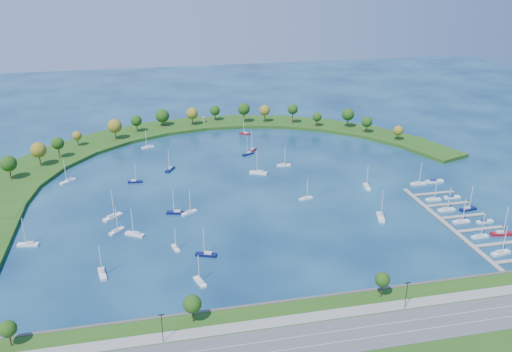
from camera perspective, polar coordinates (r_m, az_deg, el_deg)
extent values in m
plane|color=#081F46|center=(277.32, -0.79, -1.23)|extent=(700.00, 700.00, 0.00)
cube|color=#255115|center=(173.76, 7.76, -17.00)|extent=(420.00, 42.00, 1.60)
cube|color=#474442|center=(189.83, 5.55, -13.03)|extent=(420.00, 1.20, 1.80)
cube|color=#515154|center=(173.22, 7.78, -16.78)|extent=(420.00, 16.00, 0.12)
cube|color=gray|center=(181.36, 6.58, -14.68)|extent=(420.00, 5.00, 0.12)
cube|color=silver|center=(171.37, 8.07, -17.26)|extent=(420.00, 0.15, 0.02)
cube|color=silver|center=(175.00, 7.49, -16.26)|extent=(420.00, 0.15, 0.02)
cylinder|color=#382314|center=(183.15, -24.80, -15.55)|extent=(0.56, 0.56, 4.90)
sphere|color=#1B4210|center=(181.16, -24.98, -14.67)|extent=(5.20, 5.20, 5.20)
cylinder|color=#382314|center=(177.78, -6.76, -14.51)|extent=(0.56, 0.56, 5.25)
sphere|color=#1B4210|center=(175.53, -6.82, -13.51)|extent=(6.00, 6.00, 6.00)
cylinder|color=#382314|center=(192.66, 13.26, -11.74)|extent=(0.56, 0.56, 5.60)
sphere|color=#1B4210|center=(190.58, 13.36, -10.78)|extent=(5.20, 5.20, 5.20)
cylinder|color=black|center=(169.66, -9.99, -15.76)|extent=(0.24, 0.24, 10.00)
cylinder|color=black|center=(187.66, 15.77, -12.22)|extent=(0.24, 0.24, 10.00)
cube|color=#255115|center=(314.73, -23.98, -0.12)|extent=(50.23, 54.30, 2.00)
cube|color=#255115|center=(336.88, -20.73, 1.78)|extent=(54.07, 56.09, 2.00)
cube|color=#255115|center=(355.60, -16.97, 3.29)|extent=(55.20, 54.07, 2.00)
cube|color=#255115|center=(370.41, -12.86, 4.45)|extent=(53.65, 48.47, 2.00)
cube|color=#255115|center=(380.94, -8.50, 5.26)|extent=(49.62, 39.75, 2.00)
cube|color=#255115|center=(386.95, -4.00, 5.71)|extent=(44.32, 29.96, 2.00)
cube|color=#255115|center=(388.31, 0.57, 5.83)|extent=(49.49, 38.05, 2.00)
cube|color=#255115|center=(384.99, 5.13, 5.59)|extent=(51.13, 44.12, 2.00)
cube|color=#255115|center=(377.06, 9.59, 5.01)|extent=(49.19, 47.96, 2.00)
cube|color=#255115|center=(364.70, 13.86, 4.08)|extent=(43.90, 49.49, 2.00)
cube|color=#255115|center=(348.20, 17.84, 2.80)|extent=(35.67, 48.74, 2.00)
cylinder|color=#382314|center=(309.50, -24.79, 0.30)|extent=(0.56, 0.56, 7.22)
sphere|color=#1B4210|center=(307.75, -24.95, 1.22)|extent=(8.52, 8.52, 8.52)
cylinder|color=#382314|center=(322.69, -22.10, 1.64)|extent=(0.56, 0.56, 7.90)
sphere|color=brown|center=(320.90, -22.25, 2.60)|extent=(8.80, 8.80, 8.80)
cylinder|color=#382314|center=(332.15, -20.31, 2.44)|extent=(0.56, 0.56, 7.65)
sphere|color=#1B4210|center=(330.53, -20.43, 3.30)|extent=(7.26, 7.26, 7.26)
cylinder|color=#382314|center=(350.57, -18.51, 3.50)|extent=(0.56, 0.56, 5.59)
sphere|color=brown|center=(349.40, -18.59, 4.11)|extent=(5.88, 5.88, 5.88)
cylinder|color=#382314|center=(356.37, -14.79, 4.36)|extent=(0.56, 0.56, 7.26)
sphere|color=brown|center=(354.82, -14.87, 5.19)|extent=(8.99, 8.99, 8.99)
cylinder|color=#382314|center=(369.14, -12.62, 5.09)|extent=(0.56, 0.56, 6.39)
sphere|color=#1B4210|center=(367.85, -12.68, 5.79)|extent=(7.42, 7.42, 7.42)
cylinder|color=#382314|center=(379.99, -9.93, 5.70)|extent=(0.56, 0.56, 5.33)
sphere|color=#1B4210|center=(378.75, -9.98, 6.36)|extent=(9.48, 9.48, 9.48)
cylinder|color=#382314|center=(378.48, -6.82, 5.92)|extent=(0.56, 0.56, 6.75)
sphere|color=brown|center=(377.13, -6.85, 6.65)|extent=(8.15, 8.15, 8.15)
cylinder|color=#382314|center=(388.16, -4.39, 6.37)|extent=(0.56, 0.56, 5.96)
sphere|color=#1B4210|center=(386.99, -4.41, 7.00)|extent=(7.18, 7.18, 7.18)
cylinder|color=#382314|center=(381.61, -1.30, 6.33)|extent=(0.56, 0.56, 8.29)
sphere|color=#1B4210|center=(380.06, -1.31, 7.18)|extent=(8.51, 8.51, 8.51)
cylinder|color=#382314|center=(382.88, 0.94, 6.30)|extent=(0.56, 0.56, 7.22)
sphere|color=brown|center=(381.51, 0.94, 7.04)|extent=(7.58, 7.58, 7.58)
cylinder|color=#382314|center=(379.91, 3.93, 6.27)|extent=(0.56, 0.56, 9.03)
sphere|color=#1B4210|center=(378.33, 3.95, 7.14)|extent=(7.23, 7.23, 7.23)
cylinder|color=#382314|center=(375.48, 6.52, 5.71)|extent=(0.56, 0.56, 5.48)
sphere|color=#1B4210|center=(374.38, 6.54, 6.29)|extent=(6.35, 6.35, 6.35)
cylinder|color=#382314|center=(375.70, 9.76, 5.70)|extent=(0.56, 0.56, 7.56)
sphere|color=#1B4210|center=(374.22, 9.81, 6.50)|extent=(8.41, 8.41, 8.41)
cylinder|color=#382314|center=(365.87, 11.72, 5.01)|extent=(0.56, 0.56, 6.25)
sphere|color=#1B4210|center=(364.60, 11.77, 5.69)|extent=(7.07, 7.07, 7.07)
cylinder|color=#382314|center=(355.48, 14.89, 4.13)|extent=(0.56, 0.56, 5.20)
sphere|color=brown|center=(354.36, 14.96, 4.72)|extent=(6.40, 6.40, 6.40)
cylinder|color=gray|center=(384.32, -5.64, 5.98)|extent=(2.20, 2.20, 3.63)
cylinder|color=gray|center=(383.78, -5.65, 6.26)|extent=(2.60, 2.60, 0.30)
cube|color=gray|center=(253.00, 19.79, -4.95)|extent=(2.20, 82.00, 0.40)
cube|color=gray|center=(245.31, 24.57, -6.59)|extent=(22.00, 2.00, 0.40)
cube|color=gray|center=(254.58, 22.88, -5.25)|extent=(22.00, 2.00, 0.40)
cylinder|color=#382314|center=(260.64, 24.87, -4.88)|extent=(0.36, 0.36, 1.60)
cube|color=gray|center=(264.18, 21.30, -4.00)|extent=(22.00, 2.00, 0.40)
cylinder|color=#382314|center=(270.02, 23.26, -3.68)|extent=(0.36, 0.36, 1.60)
cube|color=gray|center=(274.08, 19.85, -2.84)|extent=(22.00, 2.00, 0.40)
cylinder|color=#382314|center=(279.72, 21.76, -2.56)|extent=(0.36, 0.36, 1.60)
cube|color=gray|center=(284.25, 18.50, -1.76)|extent=(22.00, 2.00, 0.40)
cylinder|color=#382314|center=(289.69, 20.37, -1.51)|extent=(0.36, 0.36, 1.60)
cube|color=#0A0F44|center=(323.94, -0.87, 2.37)|extent=(8.00, 5.83, 0.95)
cube|color=silver|center=(324.16, -0.77, 2.54)|extent=(3.18, 2.72, 0.67)
cylinder|color=silver|center=(321.63, -0.96, 3.32)|extent=(0.32, 0.32, 10.71)
cube|color=white|center=(251.04, 13.18, -4.32)|extent=(5.41, 10.09, 1.17)
cube|color=silver|center=(251.47, 13.17, -4.02)|extent=(2.80, 3.80, 0.82)
cylinder|color=silver|center=(247.32, 13.34, -2.92)|extent=(0.32, 0.32, 13.11)
cube|color=white|center=(282.70, 11.77, -1.14)|extent=(3.82, 8.62, 1.00)
cube|color=silver|center=(281.63, 11.82, -1.05)|extent=(2.14, 3.17, 0.70)
cylinder|color=silver|center=(280.99, 11.83, 0.06)|extent=(0.32, 0.32, 11.25)
cube|color=white|center=(241.51, -23.20, -6.76)|extent=(8.84, 3.82, 1.03)
cube|color=silver|center=(240.81, -23.04, -6.59)|extent=(3.24, 2.16, 0.72)
cylinder|color=silver|center=(238.98, -23.57, -5.43)|extent=(0.32, 0.32, 11.56)
cube|color=white|center=(250.98, -7.13, -3.91)|extent=(7.86, 6.06, 0.95)
cube|color=silver|center=(250.21, -7.28, -3.80)|extent=(3.16, 2.78, 0.66)
cylinder|color=silver|center=(248.85, -7.08, -2.67)|extent=(0.32, 0.32, 10.65)
cube|color=white|center=(342.52, -11.51, 3.03)|extent=(8.27, 4.83, 0.96)
cube|color=silver|center=(342.52, -11.39, 3.18)|extent=(3.16, 2.43, 0.67)
cylinder|color=silver|center=(340.48, -11.68, 3.94)|extent=(0.32, 0.32, 10.78)
cube|color=white|center=(240.54, -14.65, -5.72)|extent=(6.93, 7.14, 0.93)
cube|color=silver|center=(239.71, -14.80, -5.63)|extent=(2.98, 3.02, 0.65)
cylinder|color=silver|center=(238.37, -14.68, -4.45)|extent=(0.32, 0.32, 10.49)
cube|color=maroon|center=(362.84, -1.22, 4.55)|extent=(7.37, 5.58, 0.88)
cube|color=silver|center=(362.37, -1.11, 4.65)|extent=(2.95, 2.57, 0.62)
cylinder|color=silver|center=(361.44, -1.32, 5.38)|extent=(0.32, 0.32, 9.94)
cube|color=white|center=(222.28, -8.58, -7.66)|extent=(3.37, 6.81, 0.79)
cube|color=silver|center=(222.50, -8.64, -7.44)|extent=(1.80, 2.54, 0.55)
cylinder|color=silver|center=(219.51, -8.61, -6.63)|extent=(0.32, 0.32, 8.85)
cube|color=#0A0F44|center=(251.85, -8.60, -3.89)|extent=(8.69, 4.19, 1.00)
cube|color=silver|center=(251.34, -8.42, -3.72)|extent=(3.23, 2.27, 0.70)
cylinder|color=silver|center=(249.35, -8.83, -2.62)|extent=(0.32, 0.32, 11.30)
cube|color=white|center=(264.81, 5.36, -2.40)|extent=(7.30, 3.77, 0.84)
cube|color=silver|center=(264.16, 5.24, -2.29)|extent=(2.74, 1.98, 0.59)
cylinder|color=silver|center=(263.00, 5.51, -1.35)|extent=(0.32, 0.32, 9.49)
cube|color=#0A0F44|center=(303.27, -9.19, 0.68)|extent=(6.20, 8.69, 1.03)
cube|color=silver|center=(303.68, -9.13, 0.89)|extent=(2.91, 3.44, 0.72)
cylinder|color=silver|center=(300.48, -9.32, 1.75)|extent=(0.32, 0.32, 11.58)
cube|color=white|center=(253.14, -15.06, -4.28)|extent=(9.01, 8.50, 1.16)
cube|color=silver|center=(252.19, -15.25, -4.16)|extent=(3.79, 3.68, 0.81)
cylinder|color=silver|center=(250.59, -15.08, -2.76)|extent=(0.32, 0.32, 13.07)
cube|color=white|center=(235.85, -12.84, -6.11)|extent=(8.52, 6.63, 1.03)
cube|color=silver|center=(235.02, -12.68, -5.96)|extent=(3.43, 3.03, 0.72)
cylinder|color=silver|center=(233.35, -13.11, -4.72)|extent=(0.32, 0.32, 11.58)
cube|color=white|center=(306.18, 2.99, 1.15)|extent=(7.95, 2.41, 0.95)
cube|color=silver|center=(305.72, 2.85, 1.28)|extent=(2.80, 1.62, 0.66)
cylinder|color=silver|center=(304.31, 3.12, 2.17)|extent=(0.32, 0.32, 10.66)
cube|color=maroon|center=(330.20, -0.39, 2.77)|extent=(7.14, 8.19, 1.02)
cube|color=silver|center=(330.64, -0.33, 2.96)|extent=(3.16, 3.38, 0.72)
cylinder|color=silver|center=(327.60, -0.45, 3.77)|extent=(0.32, 0.32, 11.52)
cube|color=white|center=(300.35, -19.48, -0.57)|extent=(8.12, 7.80, 1.06)
cube|color=silver|center=(300.49, -19.37, -0.36)|extent=(3.43, 3.36, 0.74)
cylinder|color=silver|center=(297.69, -19.74, 0.54)|extent=(0.32, 0.32, 11.88)
cube|color=white|center=(199.82, -6.01, -11.21)|extent=(4.45, 8.01, 0.93)
cube|color=silver|center=(198.80, -5.92, -11.13)|extent=(2.28, 3.04, 0.65)
cylinder|color=silver|center=(197.26, -6.15, -9.75)|extent=(0.32, 0.32, 10.43)
cube|color=#0A0F44|center=(290.39, -12.80, -0.60)|extent=(7.63, 2.85, 0.89)
cube|color=silver|center=(290.19, -12.96, -0.47)|extent=(2.75, 1.72, 0.63)
cylinder|color=silver|center=(288.29, -12.77, 0.41)|extent=(0.32, 0.32, 10.07)
cube|color=white|center=(294.52, 0.25, 0.33)|extent=(10.03, 6.66, 1.18)
cube|color=silver|center=(293.95, 0.44, 0.50)|extent=(3.92, 3.20, 0.82)
cylinder|color=silver|center=(292.09, 0.11, 1.66)|extent=(0.32, 0.32, 13.23)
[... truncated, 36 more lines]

